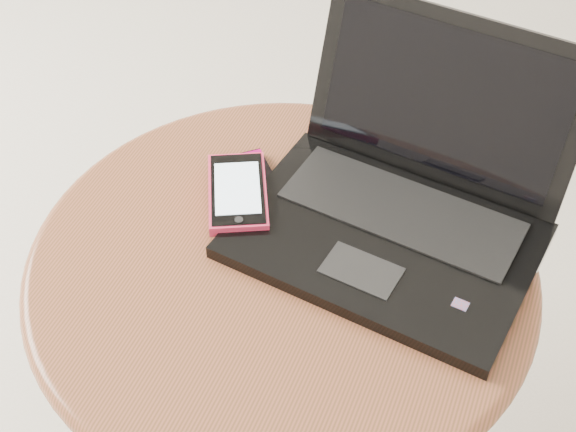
% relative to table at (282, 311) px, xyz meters
% --- Properties ---
extents(table, '(0.59, 0.59, 0.46)m').
position_rel_table_xyz_m(table, '(0.00, 0.00, 0.00)').
color(table, '#56361C').
rests_on(table, ground).
extents(laptop, '(0.37, 0.34, 0.21)m').
position_rel_table_xyz_m(laptop, '(0.11, 0.10, 0.14)').
color(laptop, black).
rests_on(laptop, table).
extents(phone_black, '(0.13, 0.14, 0.01)m').
position_rel_table_xyz_m(phone_black, '(-0.07, 0.08, 0.11)').
color(phone_black, black).
rests_on(phone_black, table).
extents(phone_pink, '(0.12, 0.14, 0.02)m').
position_rel_table_xyz_m(phone_pink, '(-0.08, 0.06, 0.12)').
color(phone_pink, '#DF2D53').
rests_on(phone_pink, phone_black).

